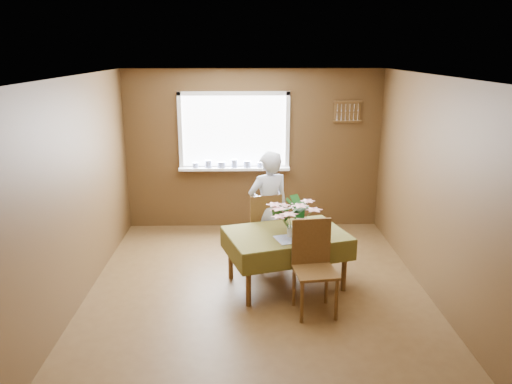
{
  "coord_description": "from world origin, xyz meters",
  "views": [
    {
      "loc": [
        -0.15,
        -5.46,
        2.77
      ],
      "look_at": [
        0.0,
        0.55,
        1.05
      ],
      "focal_mm": 35.0,
      "sensor_mm": 36.0,
      "label": 1
    }
  ],
  "objects_px": {
    "dining_table": "(286,239)",
    "seated_woman": "(268,209)",
    "chair_near": "(313,263)",
    "flower_bouquet": "(292,214)",
    "chair_far": "(264,226)"
  },
  "relations": [
    {
      "from": "chair_far",
      "to": "chair_near",
      "type": "height_order",
      "value": "chair_near"
    },
    {
      "from": "flower_bouquet",
      "to": "dining_table",
      "type": "bearing_deg",
      "value": 107.72
    },
    {
      "from": "seated_woman",
      "to": "chair_near",
      "type": "bearing_deg",
      "value": 87.27
    },
    {
      "from": "dining_table",
      "to": "chair_near",
      "type": "xyz_separation_m",
      "value": [
        0.24,
        -0.6,
        -0.05
      ]
    },
    {
      "from": "seated_woman",
      "to": "dining_table",
      "type": "bearing_deg",
      "value": 84.68
    },
    {
      "from": "chair_near",
      "to": "seated_woman",
      "type": "bearing_deg",
      "value": 102.22
    },
    {
      "from": "dining_table",
      "to": "seated_woman",
      "type": "xyz_separation_m",
      "value": [
        -0.19,
        0.61,
        0.18
      ]
    },
    {
      "from": "dining_table",
      "to": "chair_near",
      "type": "distance_m",
      "value": 0.65
    },
    {
      "from": "dining_table",
      "to": "chair_near",
      "type": "relative_size",
      "value": 1.58
    },
    {
      "from": "chair_near",
      "to": "chair_far",
      "type": "bearing_deg",
      "value": 104.35
    },
    {
      "from": "dining_table",
      "to": "seated_woman",
      "type": "relative_size",
      "value": 1.04
    },
    {
      "from": "flower_bouquet",
      "to": "seated_woman",
      "type": "bearing_deg",
      "value": 107.06
    },
    {
      "from": "chair_near",
      "to": "flower_bouquet",
      "type": "xyz_separation_m",
      "value": [
        -0.2,
        0.47,
        0.41
      ]
    },
    {
      "from": "dining_table",
      "to": "seated_woman",
      "type": "height_order",
      "value": "seated_woman"
    },
    {
      "from": "dining_table",
      "to": "seated_woman",
      "type": "bearing_deg",
      "value": 90.0
    }
  ]
}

